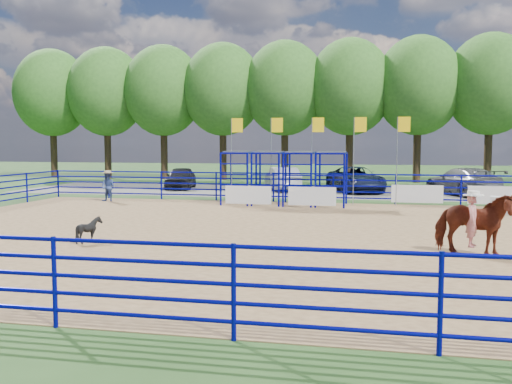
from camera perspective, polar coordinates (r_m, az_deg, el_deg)
ground at (r=18.57m, az=5.39°, el=-4.37°), size 120.00×120.00×0.00m
arena_dirt at (r=18.57m, az=5.39°, el=-4.34°), size 30.00×20.00×0.02m
gravel_strip at (r=35.40m, az=8.56°, el=0.06°), size 40.00×10.00×0.01m
announcer_table at (r=26.04m, az=23.86°, el=-1.24°), size 1.45×0.87×0.72m
horse_and_rider at (r=16.14m, az=20.85°, el=-2.74°), size 2.17×1.42×2.41m
calf at (r=17.76m, az=-16.35°, el=-3.64°), size 0.87×0.82×0.78m
spectator_cowboy at (r=29.77m, az=-14.58°, el=0.58°), size 0.80×0.66×1.55m
car_a at (r=37.40m, az=-7.54°, el=1.43°), size 2.42×4.39×1.41m
car_b at (r=35.73m, az=2.65°, el=1.33°), size 3.01×4.67×1.45m
car_c at (r=35.23m, az=9.92°, el=1.26°), size 4.18×5.97×1.51m
car_d at (r=34.53m, az=19.97°, el=1.01°), size 4.27×5.84×1.57m
perimeter_fence at (r=18.46m, az=5.41°, el=-2.08°), size 30.10×20.10×1.50m
chute_assembly at (r=27.39m, az=3.59°, el=1.31°), size 19.32×2.41×4.20m
treeline at (r=44.48m, az=9.40°, el=10.76°), size 56.40×6.40×11.24m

